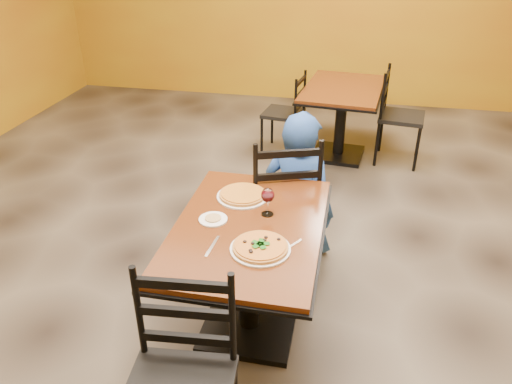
% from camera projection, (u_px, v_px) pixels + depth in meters
% --- Properties ---
extents(floor, '(7.00, 8.00, 0.01)m').
position_uv_depth(floor, '(264.00, 277.00, 3.50)').
color(floor, black).
rests_on(floor, ground).
extents(table_main, '(0.83, 1.23, 0.75)m').
position_uv_depth(table_main, '(249.00, 254.00, 2.80)').
color(table_main, '#59270E').
rests_on(table_main, floor).
extents(table_second, '(0.88, 1.21, 0.75)m').
position_uv_depth(table_second, '(342.00, 106.00, 5.03)').
color(table_second, '#59270E').
rests_on(table_second, floor).
extents(chair_main_far, '(0.59, 0.59, 1.02)m').
position_uv_depth(chair_main_far, '(281.00, 198.00, 3.46)').
color(chair_main_far, black).
rests_on(chair_main_far, floor).
extents(chair_second_left, '(0.44, 0.44, 0.86)m').
position_uv_depth(chair_second_left, '(283.00, 113.00, 5.19)').
color(chair_second_left, black).
rests_on(chair_second_left, floor).
extents(chair_second_right, '(0.48, 0.48, 0.95)m').
position_uv_depth(chair_second_right, '(402.00, 117.00, 4.96)').
color(chair_second_right, black).
rests_on(chair_second_right, floor).
extents(diner, '(0.65, 0.53, 1.09)m').
position_uv_depth(diner, '(299.00, 183.00, 3.59)').
color(diner, navy).
rests_on(diner, floor).
extents(plate_main, '(0.31, 0.31, 0.01)m').
position_uv_depth(plate_main, '(260.00, 249.00, 2.51)').
color(plate_main, white).
rests_on(plate_main, table_main).
extents(pizza_main, '(0.28, 0.28, 0.02)m').
position_uv_depth(pizza_main, '(260.00, 246.00, 2.50)').
color(pizza_main, maroon).
rests_on(pizza_main, plate_main).
extents(plate_far, '(0.31, 0.31, 0.01)m').
position_uv_depth(plate_far, '(243.00, 196.00, 2.98)').
color(plate_far, white).
rests_on(plate_far, table_main).
extents(pizza_far, '(0.28, 0.28, 0.02)m').
position_uv_depth(pizza_far, '(242.00, 194.00, 2.97)').
color(pizza_far, gold).
rests_on(pizza_far, plate_far).
extents(side_plate, '(0.16, 0.16, 0.01)m').
position_uv_depth(side_plate, '(213.00, 219.00, 2.75)').
color(side_plate, white).
rests_on(side_plate, table_main).
extents(dip, '(0.09, 0.09, 0.01)m').
position_uv_depth(dip, '(213.00, 218.00, 2.75)').
color(dip, '#A88751').
rests_on(dip, side_plate).
extents(wine_glass, '(0.08, 0.08, 0.18)m').
position_uv_depth(wine_glass, '(268.00, 201.00, 2.77)').
color(wine_glass, white).
rests_on(wine_glass, table_main).
extents(fork, '(0.03, 0.19, 0.00)m').
position_uv_depth(fork, '(212.00, 246.00, 2.53)').
color(fork, silver).
rests_on(fork, table_main).
extents(knife, '(0.13, 0.18, 0.00)m').
position_uv_depth(knife, '(288.00, 248.00, 2.52)').
color(knife, silver).
rests_on(knife, table_main).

